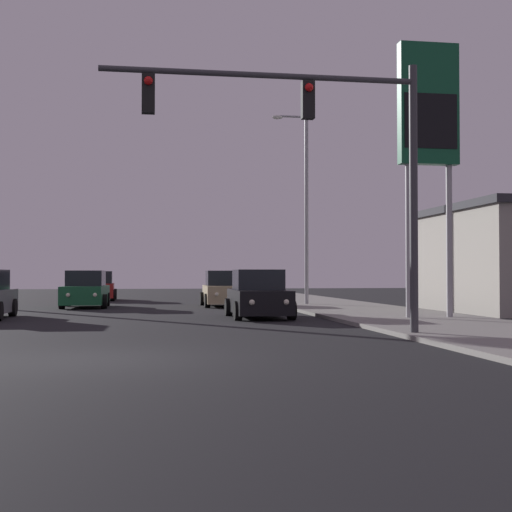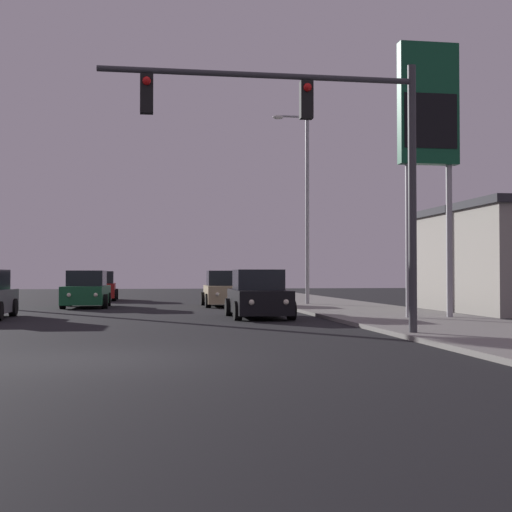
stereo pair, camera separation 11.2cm
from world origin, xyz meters
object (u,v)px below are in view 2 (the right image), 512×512
car_black (258,296)px  car_red (99,287)px  traffic_light_mast (324,139)px  car_tan (225,290)px  street_lamp (305,198)px  gas_station_sign (428,119)px  car_green (87,291)px

car_black → car_red: (-6.57, 17.47, 0.00)m
car_red → traffic_light_mast: traffic_light_mast is taller
car_black → car_red: 18.66m
car_tan → car_red: bearing=-52.1°
street_lamp → gas_station_sign: 10.96m
car_red → gas_station_sign: size_ratio=0.48×
car_red → car_green: bearing=88.5°
car_tan → traffic_light_mast: traffic_light_mast is taller
car_green → traffic_light_mast: (6.90, -16.81, 3.98)m
car_tan → gas_station_sign: 13.84m
car_black → street_lamp: 9.98m
car_red → car_green: size_ratio=1.00×
traffic_light_mast → street_lamp: bearing=79.0°
car_red → car_green: same height
car_black → traffic_light_mast: bearing=93.4°
car_black → gas_station_sign: size_ratio=0.48×
traffic_light_mast → street_lamp: size_ratio=0.85×
car_tan → street_lamp: street_lamp is taller
car_black → traffic_light_mast: traffic_light_mast is taller
traffic_light_mast → car_green: bearing=112.3°
street_lamp → gas_station_sign: same height
car_green → gas_station_sign: bearing=138.9°
car_black → gas_station_sign: (5.27, -2.44, 5.86)m
car_green → traffic_light_mast: bearing=114.5°
traffic_light_mast → car_red: bearing=105.1°
car_tan → gas_station_sign: size_ratio=0.48×
car_red → gas_station_sign: 23.89m
car_black → car_tan: bearing=-87.5°
traffic_light_mast → gas_station_sign: size_ratio=0.85×
car_green → gas_station_sign: 17.29m
car_red → gas_station_sign: bearing=119.2°
car_black → car_green: size_ratio=1.00×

